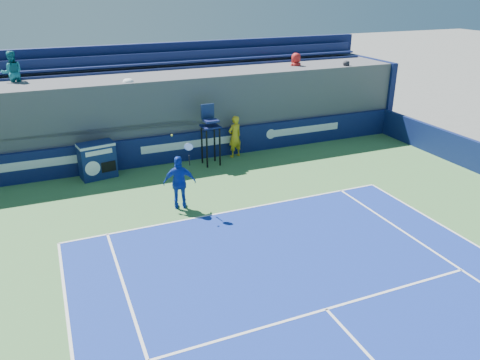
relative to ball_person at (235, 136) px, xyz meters
name	(u,v)px	position (x,y,z in m)	size (l,w,h in m)	color
ball_person	(235,136)	(0.00, 0.00, 0.00)	(0.65, 0.43, 1.79)	yellow
back_hoarding	(188,147)	(-1.96, 0.37, -0.31)	(20.40, 0.21, 1.20)	#0D164A
match_clock	(97,159)	(-5.71, -0.16, -0.16)	(1.42, 0.94, 1.40)	#101F51
umpire_chair	(210,129)	(-1.26, -0.47, 0.62)	(0.73, 0.73, 2.48)	black
tennis_player	(180,182)	(-3.54, -3.93, 0.01)	(1.14, 0.71, 2.57)	#1538AC
stadium_seating	(174,107)	(-1.96, 2.41, 0.93)	(21.00, 4.05, 4.54)	#4B4B50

